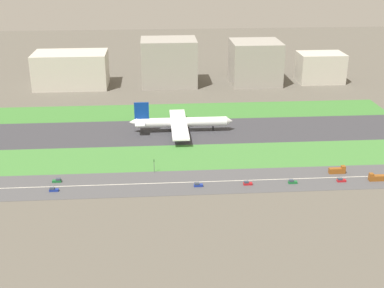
{
  "coord_description": "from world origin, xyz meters",
  "views": [
    {
      "loc": [
        -22.16,
        -303.62,
        112.72
      ],
      "look_at": [
        -2.36,
        -36.5,
        6.0
      ],
      "focal_mm": 48.13,
      "sensor_mm": 36.0,
      "label": 1
    }
  ],
  "objects": [
    {
      "name": "truck_1",
      "position": [
        87.51,
        -78.0,
        1.67
      ],
      "size": [
        8.4,
        2.5,
        4.0
      ],
      "rotation": [
        0.0,
        0.0,
        3.14
      ],
      "color": "brown",
      "rests_on": "highway"
    },
    {
      "name": "fuel_tank_west",
      "position": [
        -13.83,
        159.0,
        7.86
      ],
      "size": [
        22.54,
        22.54,
        15.71
      ],
      "primitive_type": "cylinder",
      "color": "silver",
      "rests_on": "ground_plane"
    },
    {
      "name": "truck_0",
      "position": [
        70.83,
        -68.0,
        1.67
      ],
      "size": [
        8.4,
        2.5,
        4.0
      ],
      "color": "brown",
      "rests_on": "highway"
    },
    {
      "name": "highway",
      "position": [
        0.0,
        -73.0,
        0.05
      ],
      "size": [
        280.0,
        28.0,
        0.1
      ],
      "primitive_type": "cube",
      "color": "#4C4C4F",
      "rests_on": "ground_plane"
    },
    {
      "name": "car_4",
      "position": [
        -72.15,
        -68.0,
        0.92
      ],
      "size": [
        4.4,
        1.8,
        2.0
      ],
      "color": "#19662D",
      "rests_on": "highway"
    },
    {
      "name": "car_3",
      "position": [
        22.01,
        -78.0,
        0.92
      ],
      "size": [
        4.4,
        1.8,
        2.0
      ],
      "rotation": [
        0.0,
        0.0,
        3.14
      ],
      "color": "#B2191E",
      "rests_on": "highway"
    },
    {
      "name": "car_0",
      "position": [
        69.31,
        -78.0,
        0.92
      ],
      "size": [
        4.4,
        1.8,
        2.0
      ],
      "rotation": [
        0.0,
        0.0,
        3.14
      ],
      "color": "#B2191E",
      "rests_on": "highway"
    },
    {
      "name": "car_1",
      "position": [
        44.51,
        -78.0,
        0.92
      ],
      "size": [
        4.4,
        1.8,
        2.0
      ],
      "rotation": [
        0.0,
        0.0,
        3.14
      ],
      "color": "#19662D",
      "rests_on": "highway"
    },
    {
      "name": "highway_centerline",
      "position": [
        0.0,
        -73.0,
        0.11
      ],
      "size": [
        266.0,
        0.5,
        0.01
      ],
      "primitive_type": "cube",
      "color": "silver",
      "rests_on": "highway"
    },
    {
      "name": "terminal_building",
      "position": [
        -90.0,
        114.0,
        14.06
      ],
      "size": [
        58.56,
        34.88,
        28.13
      ],
      "primitive_type": "cube",
      "color": "beige",
      "rests_on": "ground_plane"
    },
    {
      "name": "airliner",
      "position": [
        -7.56,
        0.0,
        6.23
      ],
      "size": [
        65.0,
        56.0,
        19.7
      ],
      "color": "white",
      "rests_on": "runway"
    },
    {
      "name": "ground_plane",
      "position": [
        0.0,
        0.0,
        0.0
      ],
      "size": [
        800.0,
        800.0,
        0.0
      ],
      "primitive_type": "plane",
      "color": "#5B564C"
    },
    {
      "name": "car_5",
      "position": [
        -72.29,
        -78.0,
        0.92
      ],
      "size": [
        4.4,
        1.8,
        2.0
      ],
      "rotation": [
        0.0,
        0.0,
        3.14
      ],
      "color": "navy",
      "rests_on": "highway"
    },
    {
      "name": "cargo_warehouse",
      "position": [
        117.39,
        114.0,
        12.24
      ],
      "size": [
        37.66,
        25.77,
        24.47
      ],
      "primitive_type": "cube",
      "color": "beige",
      "rests_on": "ground_plane"
    },
    {
      "name": "grass_median_south",
      "position": [
        0.0,
        -41.0,
        0.05
      ],
      "size": [
        280.0,
        36.0,
        0.1
      ],
      "primitive_type": "cube",
      "color": "#427F38",
      "rests_on": "ground_plane"
    },
    {
      "name": "hangar_building",
      "position": [
        -10.27,
        114.0,
        18.91
      ],
      "size": [
        44.93,
        34.46,
        37.83
      ],
      "primitive_type": "cube",
      "color": "#9E998E",
      "rests_on": "ground_plane"
    },
    {
      "name": "traffic_light",
      "position": [
        -23.78,
        -60.01,
        4.29
      ],
      "size": [
        0.36,
        0.5,
        7.2
      ],
      "color": "#4C4C51",
      "rests_on": "highway"
    },
    {
      "name": "car_2",
      "position": [
        -2.52,
        -78.0,
        0.92
      ],
      "size": [
        4.4,
        1.8,
        2.0
      ],
      "rotation": [
        0.0,
        0.0,
        3.14
      ],
      "color": "navy",
      "rests_on": "highway"
    },
    {
      "name": "runway",
      "position": [
        0.0,
        0.0,
        0.05
      ],
      "size": [
        280.0,
        46.0,
        0.1
      ],
      "primitive_type": "cube",
      "color": "#38383D",
      "rests_on": "ground_plane"
    },
    {
      "name": "grass_median_north",
      "position": [
        0.0,
        41.0,
        0.05
      ],
      "size": [
        280.0,
        36.0,
        0.1
      ],
      "primitive_type": "cube",
      "color": "#3D7A33",
      "rests_on": "ground_plane"
    },
    {
      "name": "office_tower",
      "position": [
        61.6,
        114.0,
        17.55
      ],
      "size": [
        40.32,
        37.98,
        35.09
      ],
      "primitive_type": "cube",
      "color": "#9E998E",
      "rests_on": "ground_plane"
    }
  ]
}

